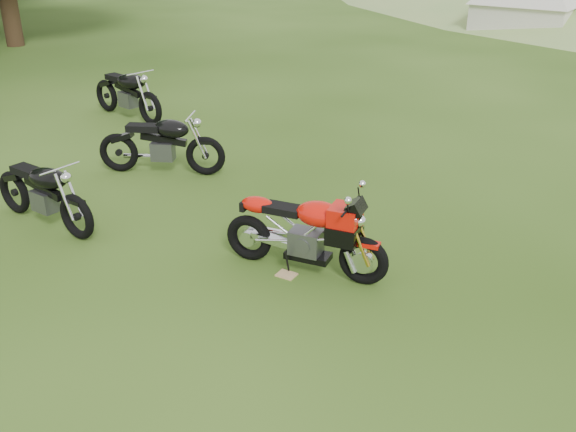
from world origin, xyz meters
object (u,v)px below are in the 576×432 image
at_px(plywood_board, 287,275).
at_px(sport_motorcycle, 305,227).
at_px(vintage_moto_a, 42,191).
at_px(vintage_moto_b, 161,142).
at_px(vintage_moto_c, 127,92).

bearing_deg(plywood_board, sport_motorcycle, 52.22).
bearing_deg(vintage_moto_a, sport_motorcycle, 16.21).
bearing_deg(sport_motorcycle, vintage_moto_b, 148.39).
height_order(vintage_moto_b, vintage_moto_c, vintage_moto_c).
relative_size(sport_motorcycle, vintage_moto_a, 1.00).
bearing_deg(vintage_moto_b, vintage_moto_a, -115.76).
distance_m(vintage_moto_a, vintage_moto_c, 5.19).
relative_size(vintage_moto_a, vintage_moto_b, 0.95).
height_order(sport_motorcycle, vintage_moto_c, sport_motorcycle).
bearing_deg(sport_motorcycle, vintage_moto_c, 142.24).
relative_size(plywood_board, vintage_moto_c, 0.10).
xyz_separation_m(vintage_moto_a, vintage_moto_b, (0.39, 2.30, 0.02)).
bearing_deg(vintage_moto_b, sport_motorcycle, -48.57).
xyz_separation_m(sport_motorcycle, plywood_board, (-0.15, -0.19, -0.57)).
distance_m(vintage_moto_b, vintage_moto_c, 3.46).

